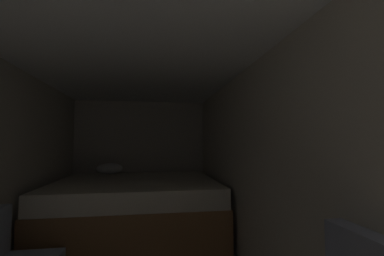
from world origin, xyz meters
name	(u,v)px	position (x,y,z in m)	size (l,w,h in m)	color
wall_back	(141,157)	(0.00, 4.61, 1.07)	(2.53, 0.05, 2.13)	beige
wall_right	(260,170)	(1.24, 1.96, 1.07)	(0.05, 5.24, 2.13)	beige
ceiling_slab	(129,51)	(0.00, 1.96, 2.16)	(2.53, 5.24, 0.05)	white
bed	(136,206)	(0.00, 3.53, 0.39)	(2.31, 2.01, 0.97)	olive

